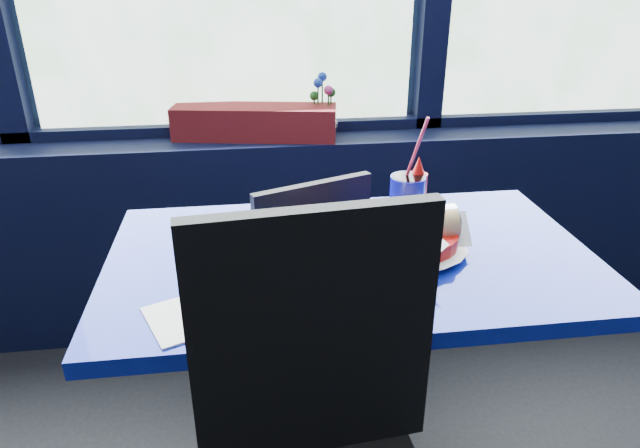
{
  "coord_description": "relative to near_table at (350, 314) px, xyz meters",
  "views": [
    {
      "loc": [
        0.06,
        0.77,
        1.42
      ],
      "look_at": [
        0.22,
        1.98,
        0.85
      ],
      "focal_mm": 32.0,
      "sensor_mm": 36.0,
      "label": 1
    }
  ],
  "objects": [
    {
      "name": "planter_box",
      "position": [
        -0.21,
        0.87,
        0.29
      ],
      "size": [
        0.62,
        0.25,
        0.12
      ],
      "primitive_type": "cube",
      "rotation": [
        0.0,
        0.0,
        -0.17
      ],
      "color": "maroon",
      "rests_on": "window_sill"
    },
    {
      "name": "near_table",
      "position": [
        0.0,
        0.0,
        0.0
      ],
      "size": [
        1.2,
        0.7,
        0.75
      ],
      "color": "black",
      "rests_on": "ground"
    },
    {
      "name": "flower_vase",
      "position": [
        0.05,
        0.86,
        0.3
      ],
      "size": [
        0.13,
        0.13,
        0.24
      ],
      "rotation": [
        0.0,
        0.0,
        -0.12
      ],
      "color": "silver",
      "rests_on": "window_sill"
    },
    {
      "name": "ketchup_bottle",
      "position": [
        0.2,
        0.14,
        0.27
      ],
      "size": [
        0.05,
        0.05,
        0.2
      ],
      "color": "red",
      "rests_on": "near_table"
    },
    {
      "name": "chair_near_back",
      "position": [
        -0.03,
        0.33,
        -0.08
      ],
      "size": [
        0.5,
        0.5,
        0.85
      ],
      "rotation": [
        0.0,
        0.0,
        3.51
      ],
      "color": "black",
      "rests_on": "ground"
    },
    {
      "name": "window_sill",
      "position": [
        -0.3,
        0.87,
        -0.17
      ],
      "size": [
        5.0,
        0.26,
        0.8
      ],
      "primitive_type": "cube",
      "color": "black",
      "rests_on": "ground"
    },
    {
      "name": "food_basket",
      "position": [
        0.13,
        -0.01,
        0.22
      ],
      "size": [
        0.34,
        0.34,
        0.1
      ],
      "rotation": [
        0.0,
        0.0,
        -0.34
      ],
      "color": "red",
      "rests_on": "near_table"
    },
    {
      "name": "napkin",
      "position": [
        -0.38,
        -0.23,
        0.18
      ],
      "size": [
        0.21,
        0.21,
        0.0
      ],
      "primitive_type": "cube",
      "rotation": [
        0.0,
        0.0,
        0.4
      ],
      "color": "white",
      "rests_on": "near_table"
    },
    {
      "name": "soda_cup",
      "position": [
        0.17,
        0.12,
        0.26
      ],
      "size": [
        0.09,
        0.09,
        0.32
      ],
      "rotation": [
        0.0,
        0.0,
        0.09
      ],
      "color": "#0D0F95",
      "rests_on": "near_table"
    }
  ]
}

